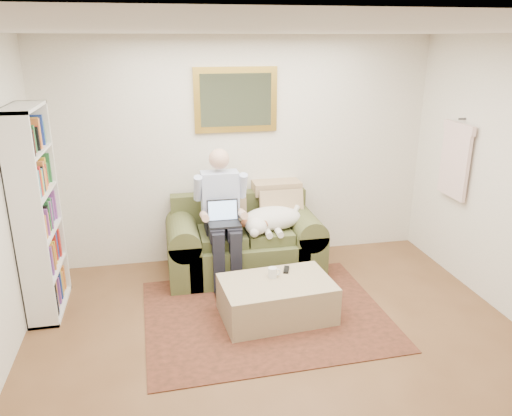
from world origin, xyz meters
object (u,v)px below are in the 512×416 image
object	(u,v)px
laptop	(224,217)
ottoman	(277,299)
sleeping_dog	(272,218)
coffee_mug	(272,273)
seated_man	(223,218)
sofa	(244,247)
bookshelf	(37,214)

from	to	relation	value
laptop	ottoman	world-z (taller)	laptop
sleeping_dog	coffee_mug	xyz separation A→B (m)	(-0.20, -0.87, -0.23)
sleeping_dog	coffee_mug	world-z (taller)	sleeping_dog
sleeping_dog	seated_man	bearing A→B (deg)	-172.87
ottoman	laptop	bearing A→B (deg)	114.93
laptop	sleeping_dog	xyz separation A→B (m)	(0.57, 0.14, -0.10)
sofa	bookshelf	size ratio (longest dim) A/B	0.86
laptop	sleeping_dog	world-z (taller)	laptop
laptop	coffee_mug	world-z (taller)	laptop
seated_man	bookshelf	xyz separation A→B (m)	(-1.79, -0.27, 0.28)
seated_man	bookshelf	distance (m)	1.83
sofa	sleeping_dog	distance (m)	0.48
coffee_mug	laptop	bearing A→B (deg)	116.36
sleeping_dog	sofa	bearing A→B (deg)	164.26
ottoman	bookshelf	distance (m)	2.40
seated_man	ottoman	xyz separation A→B (m)	(0.38, -0.89, -0.53)
sofa	laptop	size ratio (longest dim) A/B	5.15
seated_man	bookshelf	bearing A→B (deg)	-171.26
sofa	sleeping_dog	bearing A→B (deg)	-15.74
seated_man	bookshelf	world-z (taller)	bookshelf
sleeping_dog	ottoman	size ratio (longest dim) A/B	0.68
ottoman	bookshelf	world-z (taller)	bookshelf
seated_man	laptop	world-z (taller)	seated_man
seated_man	ottoman	distance (m)	1.11
coffee_mug	bookshelf	world-z (taller)	bookshelf
sofa	bookshelf	xyz separation A→B (m)	(-2.04, -0.43, 0.70)
bookshelf	sleeping_dog	bearing A→B (deg)	8.35
seated_man	coffee_mug	bearing A→B (deg)	-65.57
seated_man	coffee_mug	xyz separation A→B (m)	(0.36, -0.80, -0.29)
seated_man	ottoman	world-z (taller)	seated_man
seated_man	coffee_mug	world-z (taller)	seated_man
sofa	laptop	distance (m)	0.57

